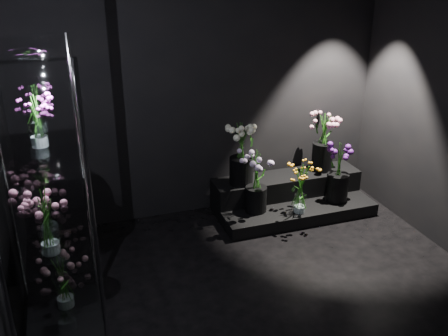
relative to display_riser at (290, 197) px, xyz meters
name	(u,v)px	position (x,y,z in m)	size (l,w,h in m)	color
floor	(277,313)	(-0.90, -1.65, -0.16)	(4.00, 4.00, 0.00)	black
wall_back	(205,91)	(-0.90, 0.35, 1.24)	(4.00, 4.00, 0.00)	black
display_riser	(290,197)	(0.00, 0.00, 0.00)	(1.76, 0.78, 0.39)	black
display_case	(47,209)	(-2.57, -1.37, 0.96)	(0.61, 1.02, 2.24)	black
bouquet_orange_bells	(301,188)	(-0.05, -0.35, 0.27)	(0.30, 0.30, 0.55)	white
bouquet_lilac	(257,177)	(-0.49, -0.16, 0.39)	(0.51, 0.51, 0.69)	black
bouquet_purple	(339,170)	(0.48, -0.22, 0.36)	(0.36, 0.36, 0.69)	black
bouquet_cream_roses	(242,148)	(-0.58, 0.07, 0.64)	(0.52, 0.52, 0.71)	black
bouquet_pink_roses	(324,139)	(0.45, 0.12, 0.62)	(0.44, 0.44, 0.68)	black
bouquet_case_pink	(47,221)	(-2.57, -1.54, 0.95)	(0.30, 0.30, 0.46)	white
bouquet_case_magenta	(36,119)	(-2.56, -1.23, 1.57)	(0.25, 0.25, 0.37)	white
bouquet_case_base_pink	(62,279)	(-2.55, -1.12, 0.20)	(0.40, 0.40, 0.50)	white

